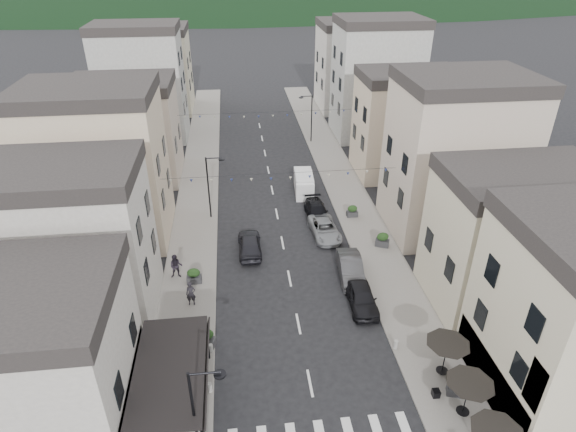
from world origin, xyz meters
The scene contains 26 objects.
sidewalk_left centered at (-7.50, 32.00, 0.06)m, with size 4.00×76.00×0.12m, color slate.
sidewalk_right centered at (7.50, 32.00, 0.06)m, with size 4.00×76.00×0.12m, color slate.
boutique_building centered at (-15.50, 5.00, 4.00)m, with size 12.00×8.00×8.00m, color #B7B1A7.
boutique_awning centered at (-7.25, 5.00, 3.11)m, with size 3.77×7.50×3.28m.
buildings_row_left centered at (-14.50, 37.75, 6.12)m, with size 10.20×54.16×14.00m.
buildings_row_right centered at (14.50, 36.59, 6.32)m, with size 10.20×54.16×14.50m.
cafe_terrace centered at (7.70, 2.80, 2.36)m, with size 2.50×8.10×2.53m.
streetlamp_left_near centered at (-5.82, 2.00, 3.70)m, with size 1.70×0.56×6.00m.
streetlamp_left_far centered at (-5.82, 26.00, 3.70)m, with size 1.70×0.56×6.00m.
streetlamp_right_far centered at (5.82, 44.00, 3.70)m, with size 1.70×0.56×6.00m.
bollards centered at (0.00, 5.50, 0.42)m, with size 11.66×10.26×0.60m.
bunting_near centered at (0.00, 22.00, 5.65)m, with size 19.00×0.28×0.62m.
bunting_far centered at (0.00, 38.00, 5.65)m, with size 19.00×0.28×0.62m.
parked_car_a centered at (4.60, 12.34, 0.77)m, with size 1.82×4.52×1.54m, color black.
parked_car_b centered at (4.60, 15.67, 0.78)m, with size 1.66×4.75×1.56m, color #353538.
parked_car_c centered at (3.73, 21.73, 0.66)m, with size 2.20×4.77×1.33m, color gray.
parked_car_d centered at (3.60, 24.85, 0.67)m, with size 1.87×4.61×1.34m, color black.
parked_car_e centered at (-2.80, 19.92, 0.78)m, with size 1.84×4.58×1.56m, color black.
delivery_van centered at (3.14, 30.15, 1.05)m, with size 2.08×4.57×2.13m.
pedestrian_a centered at (-7.13, 13.71, 1.04)m, with size 0.67×0.44×1.84m, color black.
pedestrian_b centered at (-8.41, 17.03, 1.10)m, with size 0.95×0.74×1.96m, color black.
planter_la centered at (-6.00, 9.62, 0.73)m, with size 1.25×0.92×1.26m.
planter_lb centered at (-7.10, 16.21, 0.71)m, with size 1.10×0.62×1.22m.
planter_ra centered at (8.04, 4.20, 0.74)m, with size 1.28×0.95×1.28m.
planter_rb centered at (8.17, 19.40, 0.73)m, with size 1.27×1.00×1.25m.
planter_rc centered at (6.84, 24.56, 0.67)m, with size 1.02×0.57×1.12m.
Camera 1 is at (-3.50, -13.02, 22.18)m, focal length 30.00 mm.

